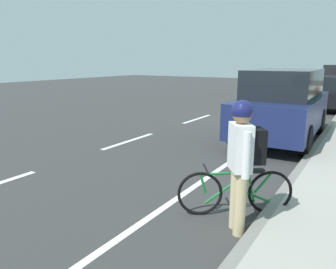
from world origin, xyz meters
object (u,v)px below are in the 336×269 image
(parked_sedan_black_mid, at_px, (323,92))
(cyclist_with_backpack, at_px, (242,153))
(bicycle_at_curb, at_px, (236,191))
(parked_suv_dark_blue_second, at_px, (283,104))
(parked_pickup_red_far, at_px, (336,81))

(parked_sedan_black_mid, xyz_separation_m, cyclist_with_backpack, (0.70, -13.12, 0.33))
(bicycle_at_curb, height_order, cyclist_with_backpack, cyclist_with_backpack)
(parked_suv_dark_blue_second, relative_size, bicycle_at_curb, 3.33)
(parked_sedan_black_mid, distance_m, bicycle_at_curb, 12.70)
(parked_sedan_black_mid, xyz_separation_m, bicycle_at_curb, (0.48, -12.68, -0.40))
(parked_sedan_black_mid, relative_size, parked_pickup_red_far, 0.83)
(parked_suv_dark_blue_second, xyz_separation_m, parked_sedan_black_mid, (0.11, 7.49, -0.27))
(parked_pickup_red_far, height_order, cyclist_with_backpack, parked_pickup_red_far)
(parked_suv_dark_blue_second, distance_m, bicycle_at_curb, 5.27)
(parked_suv_dark_blue_second, xyz_separation_m, cyclist_with_backpack, (0.81, -5.63, 0.05))
(parked_pickup_red_far, bearing_deg, bicycle_at_curb, -88.29)
(bicycle_at_curb, relative_size, cyclist_with_backpack, 0.81)
(parked_sedan_black_mid, bearing_deg, parked_pickup_red_far, 90.84)
(parked_sedan_black_mid, height_order, cyclist_with_backpack, cyclist_with_backpack)
(parked_pickup_red_far, xyz_separation_m, bicycle_at_curb, (0.59, -19.60, -0.54))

